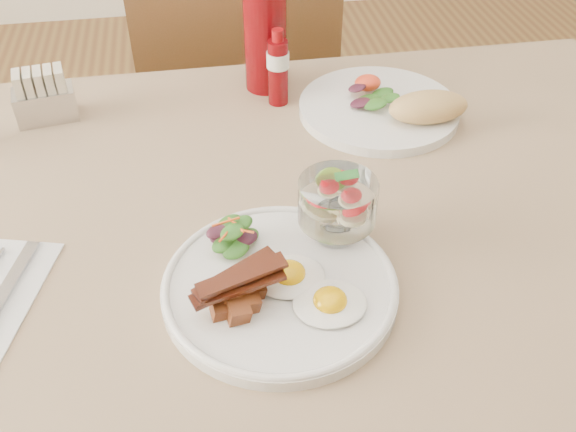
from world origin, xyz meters
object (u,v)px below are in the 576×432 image
Objects in this scene: main_plate at (280,287)px; sugar_caddy at (44,98)px; fruit_cup at (337,202)px; ketchup_bottle at (265,32)px; chair_far at (238,108)px; table at (282,260)px; hot_sauce_bottle at (278,68)px; second_plate at (390,107)px.

sugar_caddy is (-0.32, 0.45, 0.03)m from main_plate.
sugar_caddy is (-0.40, 0.37, -0.03)m from fruit_cup.
main_plate is at bearing -96.23° from ketchup_bottle.
chair_far reaches higher than sugar_caddy.
fruit_cup is 0.97× the size of sugar_caddy.
chair_far reaches higher than main_plate.
ketchup_bottle reaches higher than table.
table is 10.12× the size of hot_sauce_bottle.
table is 0.47m from sugar_caddy.
ketchup_bottle is (-0.03, 0.42, 0.03)m from fruit_cup.
main_plate is 1.05× the size of second_plate.
main_plate is at bearing -123.82° from second_plate.
fruit_cup is at bearing -85.42° from chair_far.
ketchup_bottle is (0.03, 0.35, 0.19)m from table.
hot_sauce_bottle is 0.38m from sugar_caddy.
hot_sauce_bottle is 1.29× the size of sugar_caddy.
main_plate is 2.74× the size of sugar_caddy.
fruit_cup is at bearing 40.49° from main_plate.
second_plate is (0.22, -0.45, 0.24)m from chair_far.
sugar_caddy is (-0.56, 0.09, 0.02)m from second_plate.
fruit_cup is 0.75× the size of hot_sauce_bottle.
chair_far is at bearing 90.00° from table.
sugar_caddy is at bearing -172.68° from ketchup_bottle.
chair_far is 0.79m from fruit_cup.
hot_sauce_bottle is at bearing 81.90° from table.
main_plate is 0.13m from fruit_cup.
table is 0.18m from fruit_cup.
ketchup_bottle reaches higher than fruit_cup.
fruit_cup is 0.33m from second_plate.
fruit_cup reaches higher than table.
chair_far is at bearing 88.26° from main_plate.
main_plate is (-0.02, -0.14, 0.10)m from table.
hot_sauce_bottle is at bearing -83.55° from chair_far.
table is 4.75× the size of main_plate.
second_plate is at bearing -23.30° from hot_sauce_bottle.
table is 5.00× the size of second_plate.
fruit_cup is at bearing -118.66° from second_plate.
table is 0.33m from second_plate.
table is 0.17m from main_plate.
ketchup_bottle is 0.07m from hot_sauce_bottle.
main_plate is 0.44m from hot_sauce_bottle.
fruit_cup reaches higher than sugar_caddy.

